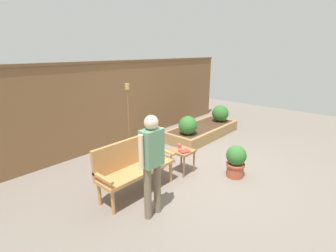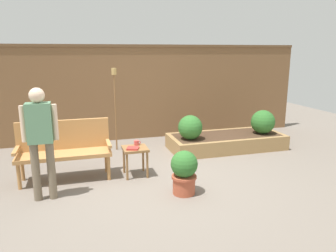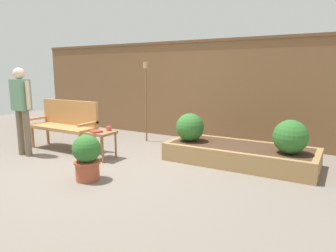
{
  "view_description": "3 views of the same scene",
  "coord_description": "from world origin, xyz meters",
  "views": [
    {
      "loc": [
        -3.9,
        -2.52,
        2.38
      ],
      "look_at": [
        -0.21,
        0.77,
        0.86
      ],
      "focal_mm": 26.13,
      "sensor_mm": 36.0,
      "label": 1
    },
    {
      "loc": [
        -1.23,
        -4.73,
        2.03
      ],
      "look_at": [
        0.4,
        0.83,
        0.67
      ],
      "focal_mm": 34.55,
      "sensor_mm": 36.0,
      "label": 2
    },
    {
      "loc": [
        3.25,
        -3.57,
        1.5
      ],
      "look_at": [
        0.55,
        1.04,
        0.54
      ],
      "focal_mm": 32.78,
      "sensor_mm": 36.0,
      "label": 3
    }
  ],
  "objects": [
    {
      "name": "shrub_near_bench",
      "position": [
        0.94,
        1.11,
        0.54
      ],
      "size": [
        0.48,
        0.48,
        0.48
      ],
      "color": "brown",
      "rests_on": "raised_planter_bed"
    },
    {
      "name": "raised_planter_bed",
      "position": [
        1.8,
        1.23,
        0.15
      ],
      "size": [
        2.4,
        1.0,
        0.3
      ],
      "color": "#997547",
      "rests_on": "ground_plane"
    },
    {
      "name": "person_by_bench",
      "position": [
        -1.69,
        -0.24,
        0.93
      ],
      "size": [
        0.47,
        0.2,
        1.56
      ],
      "color": "#70604C",
      "rests_on": "ground_plane"
    },
    {
      "name": "book_on_table",
      "position": [
        -0.37,
        0.2,
        0.49
      ],
      "size": [
        0.23,
        0.22,
        0.03
      ],
      "primitive_type": "cube",
      "rotation": [
        0.0,
        0.0,
        -0.35
      ],
      "color": "#B2332D",
      "rests_on": "side_table"
    },
    {
      "name": "cup_on_table",
      "position": [
        -0.27,
        0.41,
        0.52
      ],
      "size": [
        0.12,
        0.08,
        0.08
      ],
      "color": "#CC4C47",
      "rests_on": "side_table"
    },
    {
      "name": "side_table",
      "position": [
        -0.32,
        0.28,
        0.4
      ],
      "size": [
        0.4,
        0.4,
        0.48
      ],
      "color": "olive",
      "rests_on": "ground_plane"
    },
    {
      "name": "ground_plane",
      "position": [
        0.0,
        0.0,
        0.0
      ],
      "size": [
        14.0,
        14.0,
        0.0
      ],
      "primitive_type": "plane",
      "color": "#70665B"
    },
    {
      "name": "garden_bench",
      "position": [
        -1.43,
        0.48,
        0.54
      ],
      "size": [
        1.44,
        0.48,
        0.94
      ],
      "color": "#B77F47",
      "rests_on": "ground_plane"
    },
    {
      "name": "tiki_torch",
      "position": [
        -0.44,
        1.8,
        1.16
      ],
      "size": [
        0.1,
        0.1,
        1.69
      ],
      "color": "brown",
      "rests_on": "ground_plane"
    },
    {
      "name": "shrub_far_corner",
      "position": [
        2.58,
        1.11,
        0.55
      ],
      "size": [
        0.5,
        0.5,
        0.5
      ],
      "color": "brown",
      "rests_on": "raised_planter_bed"
    },
    {
      "name": "potted_boxwood",
      "position": [
        0.22,
        -0.62,
        0.35
      ],
      "size": [
        0.39,
        0.39,
        0.64
      ],
      "color": "#A84C33",
      "rests_on": "ground_plane"
    },
    {
      "name": "fence_back",
      "position": [
        0.0,
        2.6,
        1.09
      ],
      "size": [
        8.4,
        0.14,
        2.16
      ],
      "color": "brown",
      "rests_on": "ground_plane"
    }
  ]
}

